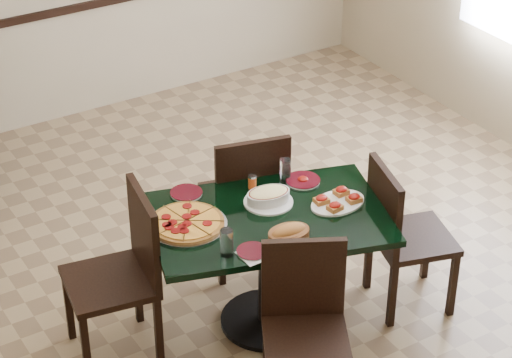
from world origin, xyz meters
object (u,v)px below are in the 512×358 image
chair_near (305,318)px  chair_right (400,230)px  bread_basket (289,234)px  lasagna_casserole (268,196)px  pepperoni_pizza (187,223)px  chair_far (247,194)px  bruschetta_platter (338,201)px  chair_left (125,266)px  main_table (268,243)px

chair_near → chair_right: 0.97m
bread_basket → lasagna_casserole: bearing=78.1°
chair_near → pepperoni_pizza: bearing=137.9°
chair_far → bruschetta_platter: size_ratio=2.79×
pepperoni_pizza → chair_far: bearing=31.3°
chair_left → bread_basket: size_ratio=4.08×
chair_right → lasagna_casserole: 0.81m
main_table → chair_far: size_ratio=1.51×
chair_near → chair_left: size_ratio=0.93×
chair_right → bread_basket: size_ratio=3.86×
chair_near → pepperoni_pizza: 0.84m
chair_left → bruschetta_platter: (1.17, -0.33, 0.21)m
chair_far → bread_basket: 0.83m
chair_right → chair_left: (-1.52, 0.47, 0.03)m
chair_right → chair_left: 1.60m
bruschetta_platter → chair_near: bearing=-141.7°
main_table → pepperoni_pizza: bearing=177.3°
chair_left → bruschetta_platter: chair_left is taller
pepperoni_pizza → lasagna_casserole: (0.50, -0.04, 0.03)m
chair_far → bread_basket: (-0.21, -0.77, 0.24)m
main_table → chair_near: chair_near is taller
chair_far → chair_right: chair_far is taller
lasagna_casserole → bruschetta_platter: lasagna_casserole is taller
main_table → pepperoni_pizza: (-0.43, 0.15, 0.20)m
chair_left → lasagna_casserole: 0.88m
main_table → lasagna_casserole: size_ratio=5.28×
lasagna_casserole → chair_left: bearing=-179.8°
chair_right → lasagna_casserole: size_ratio=3.37×
lasagna_casserole → bruschetta_platter: bearing=-25.4°
main_table → pepperoni_pizza: size_ratio=3.37×
chair_far → bread_basket: bearing=88.7°
chair_near → pepperoni_pizza: (-0.27, 0.75, 0.25)m
chair_near → bread_basket: (0.12, 0.35, 0.27)m
lasagna_casserole → chair_far: bearing=83.3°
chair_far → chair_left: chair_left is taller
bruschetta_platter → pepperoni_pizza: bearing=159.0°
chair_near → bread_basket: size_ratio=3.79×
chair_far → chair_near: 1.17m
chair_left → chair_right: bearing=82.2°
main_table → bread_basket: bread_basket is taller
main_table → chair_far: (0.18, 0.52, -0.01)m
chair_far → bruschetta_platter: bearing=123.2°
chair_left → lasagna_casserole: (0.85, -0.11, 0.23)m
pepperoni_pizza → bruschetta_platter: bearing=-17.1°
chair_far → pepperoni_pizza: chair_far is taller
main_table → pepperoni_pizza: 0.50m
main_table → lasagna_casserole: (0.07, 0.11, 0.23)m
pepperoni_pizza → bruschetta_platter: (0.82, -0.25, 0.01)m
bruschetta_platter → main_table: bearing=161.8°
bread_basket → bruschetta_platter: size_ratio=0.69×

